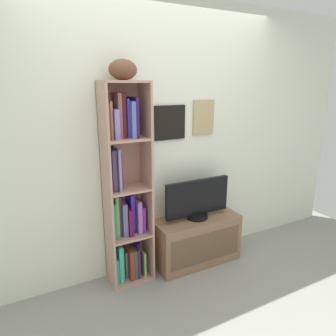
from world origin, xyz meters
The scene contains 6 objects.
ground centered at (0.00, 0.00, -0.02)m, with size 5.20×5.20×0.04m, color gray.
back_wall centered at (0.00, 1.13, 1.30)m, with size 4.80×0.08×2.59m.
bookshelf centered at (-0.42, 0.99, 0.85)m, with size 0.40×0.28×1.85m.
football centered at (-0.40, 0.96, 1.93)m, with size 0.25×0.17×0.17m, color brown.
tv_stand centered at (0.32, 0.91, 0.25)m, with size 0.90×0.37×0.50m.
television centered at (0.32, 0.91, 0.70)m, with size 0.71×0.22×0.41m.
Camera 1 is at (-1.27, -1.49, 1.82)m, focal length 32.60 mm.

